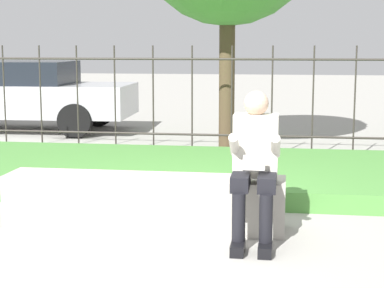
% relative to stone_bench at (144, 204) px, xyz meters
% --- Properties ---
extents(ground_plane, '(60.00, 60.00, 0.00)m').
position_rel_stone_bench_xyz_m(ground_plane, '(0.18, 0.00, -0.22)').
color(ground_plane, '#9E9B93').
extents(stone_bench, '(2.57, 0.46, 0.48)m').
position_rel_stone_bench_xyz_m(stone_bench, '(0.00, 0.00, 0.00)').
color(stone_bench, '#ADA89E').
rests_on(stone_bench, ground_plane).
extents(person_seated_reader, '(0.42, 0.73, 1.28)m').
position_rel_stone_bench_xyz_m(person_seated_reader, '(1.02, -0.27, 0.49)').
color(person_seated_reader, black).
rests_on(person_seated_reader, ground_plane).
extents(grass_berm, '(9.08, 2.80, 0.21)m').
position_rel_stone_bench_xyz_m(grass_berm, '(0.18, 2.10, -0.11)').
color(grass_berm, '#4C893D').
rests_on(grass_berm, ground_plane).
extents(iron_fence, '(7.08, 0.03, 1.65)m').
position_rel_stone_bench_xyz_m(iron_fence, '(0.18, 3.80, 0.65)').
color(iron_fence, '#332D28').
rests_on(iron_fence, ground_plane).
extents(car_parked_left, '(4.46, 2.00, 1.35)m').
position_rel_stone_bench_xyz_m(car_parked_left, '(-3.91, 6.17, 0.51)').
color(car_parked_left, '#B7B7BC').
rests_on(car_parked_left, ground_plane).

